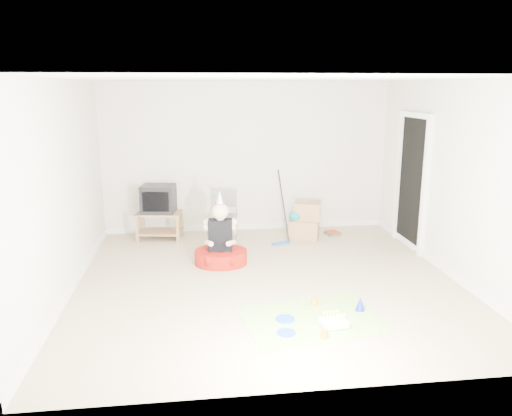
{
  "coord_description": "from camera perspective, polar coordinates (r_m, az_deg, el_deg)",
  "views": [
    {
      "loc": [
        -0.91,
        -6.15,
        2.5
      ],
      "look_at": [
        -0.1,
        0.4,
        0.9
      ],
      "focal_mm": 35.0,
      "sensor_mm": 36.0,
      "label": 1
    }
  ],
  "objects": [
    {
      "name": "party_mat",
      "position": [
        5.69,
        6.38,
        -12.51
      ],
      "size": [
        1.67,
        1.34,
        0.01
      ],
      "primitive_type": "cube",
      "rotation": [
        0.0,
        0.0,
        0.18
      ],
      "color": "#F3337F",
      "rests_on": "ground"
    },
    {
      "name": "blue_plate_far",
      "position": [
        5.37,
        3.48,
        -14.03
      ],
      "size": [
        0.26,
        0.26,
        0.01
      ],
      "primitive_type": "cylinder",
      "rotation": [
        0.0,
        0.0,
        0.42
      ],
      "color": "blue",
      "rests_on": "party_mat"
    },
    {
      "name": "seated_woman",
      "position": [
        7.25,
        -4.06,
        -4.59
      ],
      "size": [
        0.83,
        0.83,
        1.09
      ],
      "color": "#A5180F",
      "rests_on": "ground"
    },
    {
      "name": "book_pile",
      "position": [
        8.79,
        8.77,
        -2.86
      ],
      "size": [
        0.26,
        0.3,
        0.06
      ],
      "color": "#267450",
      "rests_on": "ground"
    },
    {
      "name": "tv_stand",
      "position": [
        8.57,
        -10.95,
        -1.69
      ],
      "size": [
        0.8,
        0.56,
        0.46
      ],
      "color": "olive",
      "rests_on": "ground"
    },
    {
      "name": "birthday_cake",
      "position": [
        5.55,
        8.88,
        -12.9
      ],
      "size": [
        0.3,
        0.26,
        0.14
      ],
      "color": "white",
      "rests_on": "party_mat"
    },
    {
      "name": "doorway_recess",
      "position": [
        8.23,
        17.42,
        2.68
      ],
      "size": [
        0.02,
        0.9,
        2.05
      ],
      "primitive_type": "cube",
      "color": "black",
      "rests_on": "ground"
    },
    {
      "name": "crt_tv",
      "position": [
        8.47,
        -11.07,
        1.04
      ],
      "size": [
        0.6,
        0.52,
        0.46
      ],
      "primitive_type": "cube",
      "rotation": [
        0.0,
        0.0,
        -0.15
      ],
      "color": "black",
      "rests_on": "tv_stand"
    },
    {
      "name": "blue_party_hat",
      "position": [
        5.94,
        11.84,
        -10.64
      ],
      "size": [
        0.14,
        0.14,
        0.17
      ],
      "primitive_type": "cone",
      "rotation": [
        0.0,
        0.0,
        0.25
      ],
      "color": "#1C30C5",
      "rests_on": "party_mat"
    },
    {
      "name": "floor_mop",
      "position": [
        8.1,
        2.89,
        -2.42
      ],
      "size": [
        0.31,
        0.38,
        1.18
      ],
      "color": "#225CAE",
      "rests_on": "ground"
    },
    {
      "name": "blue_plate_near",
      "position": [
        5.65,
        3.35,
        -12.55
      ],
      "size": [
        0.29,
        0.29,
        0.01
      ],
      "primitive_type": "cylinder",
      "rotation": [
        0.0,
        0.0,
        0.47
      ],
      "color": "blue",
      "rests_on": "party_mat"
    },
    {
      "name": "orange_cup_near",
      "position": [
        5.99,
        6.67,
        -10.61
      ],
      "size": [
        0.1,
        0.1,
        0.09
      ],
      "primitive_type": "cylinder",
      "rotation": [
        0.0,
        0.0,
        0.46
      ],
      "color": "orange",
      "rests_on": "party_mat"
    },
    {
      "name": "ground",
      "position": [
        6.7,
        1.28,
        -8.28
      ],
      "size": [
        5.0,
        5.0,
        0.0
      ],
      "primitive_type": "plane",
      "color": "tan",
      "rests_on": "ground"
    },
    {
      "name": "cardboard_boxes",
      "position": [
        8.48,
        5.61,
        -1.49
      ],
      "size": [
        0.6,
        0.51,
        0.62
      ],
      "color": "#AA7A52",
      "rests_on": "ground"
    },
    {
      "name": "orange_cup_far",
      "position": [
        5.29,
        7.81,
        -14.1
      ],
      "size": [
        0.1,
        0.1,
        0.09
      ],
      "primitive_type": "cylinder",
      "rotation": [
        0.0,
        0.0,
        0.44
      ],
      "color": "orange",
      "rests_on": "party_mat"
    },
    {
      "name": "folding_chair",
      "position": [
        8.29,
        -3.49,
        -0.98
      ],
      "size": [
        0.43,
        0.42,
        0.85
      ],
      "color": "gray",
      "rests_on": "ground"
    }
  ]
}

